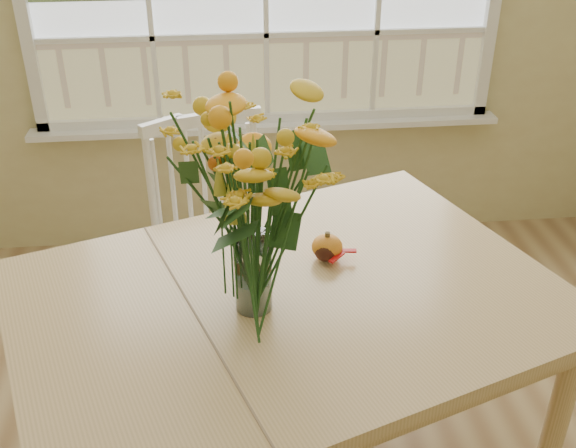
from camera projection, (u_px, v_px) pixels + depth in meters
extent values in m
cube|color=white|center=(268.00, 126.00, 3.48)|extent=(2.42, 0.12, 0.03)
cube|color=tan|center=(289.00, 298.00, 1.97)|extent=(1.83, 1.56, 0.04)
cube|color=tan|center=(289.00, 317.00, 2.01)|extent=(1.68, 1.41, 0.10)
cylinder|color=tan|center=(48.00, 376.00, 2.29)|extent=(0.07, 0.07, 0.79)
cylinder|color=tan|center=(554.00, 431.00, 2.07)|extent=(0.07, 0.07, 0.79)
cylinder|color=tan|center=(389.00, 278.00, 2.80)|extent=(0.07, 0.07, 0.79)
cube|color=white|center=(224.00, 263.00, 2.72)|extent=(0.61, 0.59, 0.05)
cube|color=white|center=(204.00, 183.00, 2.73)|extent=(0.47, 0.19, 0.55)
cylinder|color=white|center=(198.00, 350.00, 2.64)|extent=(0.04, 0.04, 0.47)
cylinder|color=white|center=(172.00, 302.00, 2.92)|extent=(0.04, 0.04, 0.47)
cylinder|color=white|center=(284.00, 325.00, 2.78)|extent=(0.04, 0.04, 0.47)
cylinder|color=white|center=(251.00, 281.00, 3.06)|extent=(0.04, 0.04, 0.47)
cylinder|color=white|center=(253.00, 272.00, 1.85)|extent=(0.10, 0.10, 0.24)
ellipsoid|color=orange|center=(327.00, 248.00, 2.11)|extent=(0.10, 0.10, 0.08)
cylinder|color=#CCB78C|center=(256.00, 294.00, 1.95)|extent=(0.07, 0.07, 0.01)
ellipsoid|color=brown|center=(256.00, 283.00, 1.93)|extent=(0.09, 0.08, 0.07)
ellipsoid|color=#38160F|center=(326.00, 252.00, 2.10)|extent=(0.08, 0.08, 0.07)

